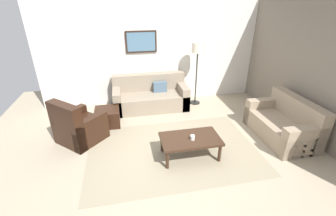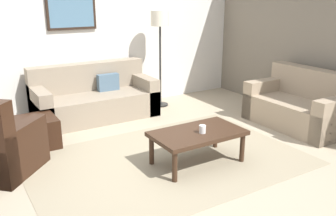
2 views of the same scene
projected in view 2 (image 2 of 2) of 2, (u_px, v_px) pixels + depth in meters
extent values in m
plane|color=tan|center=(168.00, 160.00, 4.54)|extent=(8.00, 8.00, 0.00)
cube|color=silver|center=(88.00, 30.00, 6.24)|extent=(6.00, 0.12, 2.80)
cube|color=slate|center=(333.00, 33.00, 5.62)|extent=(0.12, 5.20, 2.80)
cube|color=gray|center=(168.00, 160.00, 4.54)|extent=(3.31, 2.24, 0.01)
cube|color=gray|center=(96.00, 106.00, 6.03)|extent=(1.96, 0.88, 0.42)
cube|color=gray|center=(88.00, 89.00, 6.23)|extent=(1.96, 0.24, 0.88)
cube|color=gray|center=(41.00, 109.00, 5.57)|extent=(0.20, 0.88, 0.62)
cube|color=gray|center=(143.00, 93.00, 6.44)|extent=(0.20, 0.88, 0.62)
cube|color=slate|center=(108.00, 82.00, 6.15)|extent=(0.36, 0.12, 0.28)
cube|color=gray|center=(297.00, 113.00, 5.67)|extent=(0.87, 1.52, 0.42)
cube|color=gray|center=(312.00, 96.00, 5.76)|extent=(0.24, 1.52, 0.88)
cube|color=gray|center=(266.00, 97.00, 6.18)|extent=(0.87, 0.20, 0.62)
cube|color=gray|center=(336.00, 119.00, 5.10)|extent=(0.87, 0.20, 0.62)
cube|color=black|center=(24.00, 150.00, 4.12)|extent=(0.67, 0.69, 0.60)
cube|color=black|center=(35.00, 132.00, 4.91)|extent=(0.56, 0.56, 0.40)
cylinder|color=#382316|center=(175.00, 167.00, 3.98)|extent=(0.06, 0.06, 0.36)
cylinder|color=#382316|center=(242.00, 148.00, 4.47)|extent=(0.06, 0.06, 0.36)
cylinder|color=#382316|center=(152.00, 150.00, 4.40)|extent=(0.06, 0.06, 0.36)
cylinder|color=#382316|center=(215.00, 135.00, 4.89)|extent=(0.06, 0.06, 0.36)
cube|color=#382316|center=(198.00, 133.00, 4.37)|extent=(1.10, 0.64, 0.05)
cylinder|color=white|center=(203.00, 129.00, 4.30)|extent=(0.08, 0.08, 0.09)
cylinder|color=black|center=(160.00, 105.00, 6.80)|extent=(0.28, 0.28, 0.03)
cylinder|color=#262626|center=(160.00, 67.00, 6.58)|extent=(0.04, 0.04, 1.45)
cylinder|color=beige|center=(160.00, 18.00, 6.33)|extent=(0.32, 0.32, 0.26)
cube|color=black|center=(71.00, 12.00, 5.94)|extent=(0.81, 0.04, 0.56)
cube|color=slate|center=(72.00, 12.00, 5.92)|extent=(0.73, 0.01, 0.48)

